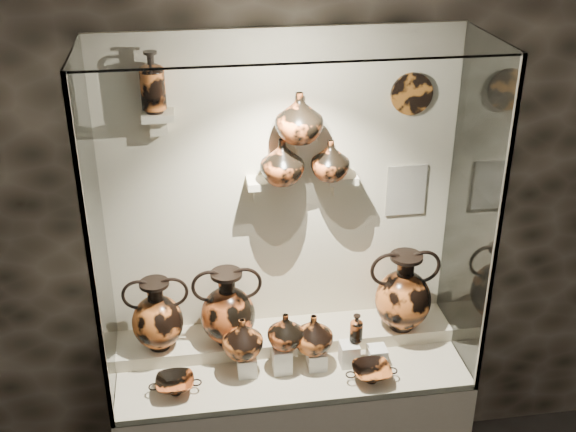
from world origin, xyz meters
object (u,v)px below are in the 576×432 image
object	(u,v)px
amphora_left	(157,314)
amphora_mid	(228,307)
jug_b	(285,330)
lekythos_tall	(152,79)
ovoid_vase_c	(330,160)
ovoid_vase_b	(299,117)
kylix_left	(175,384)
amphora_right	(403,291)
ovoid_vase_a	(282,161)
jug_a	(242,338)
jug_c	(313,333)
kylix_right	(371,372)
lekythos_small	(356,326)

from	to	relation	value
amphora_left	amphora_mid	distance (m)	0.34
amphora_left	jug_b	world-z (taller)	amphora_left
lekythos_tall	ovoid_vase_c	world-z (taller)	lekythos_tall
jug_b	ovoid_vase_b	bearing A→B (deg)	68.33
amphora_left	kylix_left	distance (m)	0.35
amphora_right	ovoid_vase_a	bearing A→B (deg)	169.47
lekythos_tall	ovoid_vase_a	bearing A→B (deg)	14.74
ovoid_vase_c	lekythos_tall	bearing A→B (deg)	-173.62
amphora_right	jug_b	size ratio (longest dim) A/B	2.34
jug_a	ovoid_vase_b	distance (m)	1.07
lekythos_tall	ovoid_vase_a	world-z (taller)	lekythos_tall
amphora_right	jug_b	distance (m)	0.64
jug_b	lekythos_tall	xyz separation A→B (m)	(-0.53, 0.27, 1.16)
ovoid_vase_b	lekythos_tall	bearing A→B (deg)	178.39
amphora_mid	kylix_left	xyz separation A→B (m)	(-0.27, -0.26, -0.22)
ovoid_vase_b	jug_c	bearing A→B (deg)	-76.97
ovoid_vase_a	ovoid_vase_c	size ratio (longest dim) A/B	1.11
kylix_right	ovoid_vase_b	size ratio (longest dim) A/B	1.06
amphora_right	kylix_right	size ratio (longest dim) A/B	1.79
lekythos_tall	amphora_left	bearing A→B (deg)	-108.26
amphora_left	jug_b	xyz separation A→B (m)	(0.60, -0.18, -0.04)
jug_c	kylix_right	world-z (taller)	jug_c
jug_a	kylix_right	size ratio (longest dim) A/B	0.85
amphora_mid	ovoid_vase_c	xyz separation A→B (m)	(0.50, 0.07, 0.71)
amphora_left	lekythos_small	size ratio (longest dim) A/B	2.16
kylix_right	ovoid_vase_c	world-z (taller)	ovoid_vase_c
kylix_left	ovoid_vase_b	distance (m)	1.35
amphora_mid	ovoid_vase_b	bearing A→B (deg)	-9.97
jug_b	lekythos_tall	size ratio (longest dim) A/B	0.62
jug_a	ovoid_vase_b	world-z (taller)	ovoid_vase_b
jug_b	ovoid_vase_c	size ratio (longest dim) A/B	0.96
kylix_left	amphora_mid	bearing A→B (deg)	48.39
ovoid_vase_a	ovoid_vase_c	world-z (taller)	ovoid_vase_a
lekythos_small	lekythos_tall	distance (m)	1.49
amphora_left	lekythos_tall	size ratio (longest dim) A/B	1.27
jug_a	kylix_left	size ratio (longest dim) A/B	0.88
lekythos_tall	ovoid_vase_b	xyz separation A→B (m)	(0.63, -0.05, -0.18)
jug_b	jug_c	world-z (taller)	jug_b
amphora_right	ovoid_vase_a	size ratio (longest dim) A/B	2.02
amphora_right	kylix_left	size ratio (longest dim) A/B	1.83
kylix_right	ovoid_vase_b	distance (m)	1.25
kylix_left	jug_b	bearing A→B (deg)	14.93
amphora_right	lekythos_tall	distance (m)	1.60
jug_b	amphora_right	bearing A→B (deg)	16.13
amphora_mid	ovoid_vase_c	world-z (taller)	ovoid_vase_c
ovoid_vase_a	ovoid_vase_b	size ratio (longest dim) A/B	0.94
kylix_left	amphora_left	bearing A→B (deg)	108.28
lekythos_small	ovoid_vase_c	distance (m)	0.82
kylix_right	ovoid_vase_b	xyz separation A→B (m)	(-0.29, 0.37, 1.15)
kylix_right	ovoid_vase_a	size ratio (longest dim) A/B	1.13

